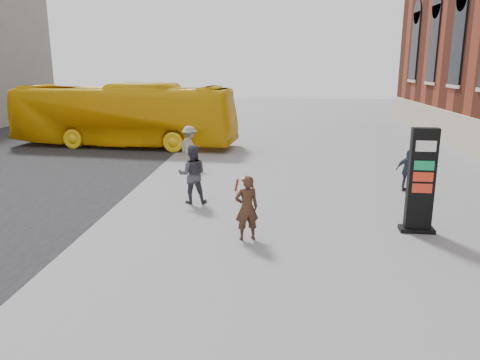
# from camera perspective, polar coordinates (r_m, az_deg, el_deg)

# --- Properties ---
(ground) EXTENTS (100.00, 100.00, 0.00)m
(ground) POSITION_cam_1_polar(r_m,az_deg,el_deg) (11.24, 4.11, -8.75)
(ground) COLOR #9E9EA3
(info_pylon) EXTENTS (0.91, 0.48, 2.77)m
(info_pylon) POSITION_cam_1_polar(r_m,az_deg,el_deg) (12.99, 21.20, -0.12)
(info_pylon) COLOR black
(info_pylon) RESTS_ON ground
(woman) EXTENTS (0.76, 0.72, 1.67)m
(woman) POSITION_cam_1_polar(r_m,az_deg,el_deg) (11.71, 0.81, -3.31)
(woman) COLOR #3C2116
(woman) RESTS_ON ground
(bus) EXTENTS (12.24, 4.13, 3.34)m
(bus) POSITION_cam_1_polar(r_m,az_deg,el_deg) (25.92, -14.00, 7.69)
(bus) COLOR #E6B10C
(bus) RESTS_ON road
(pedestrian_a) EXTENTS (0.99, 0.82, 1.87)m
(pedestrian_a) POSITION_cam_1_polar(r_m,az_deg,el_deg) (14.87, -5.83, 0.70)
(pedestrian_a) COLOR #3A3840
(pedestrian_a) RESTS_ON ground
(pedestrian_b) EXTENTS (1.29, 1.27, 1.78)m
(pedestrian_b) POSITION_cam_1_polar(r_m,az_deg,el_deg) (20.10, -6.16, 4.05)
(pedestrian_b) COLOR gray
(pedestrian_b) RESTS_ON ground
(pedestrian_c) EXTENTS (0.91, 0.79, 1.47)m
(pedestrian_c) POSITION_cam_1_polar(r_m,az_deg,el_deg) (17.17, 19.83, 1.05)
(pedestrian_c) COLOR #2C3C49
(pedestrian_c) RESTS_ON ground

